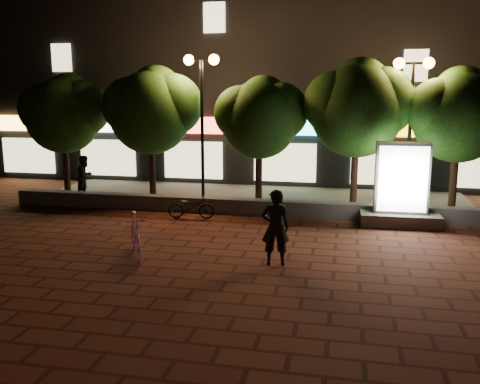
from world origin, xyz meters
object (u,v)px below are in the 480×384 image
(tree_left, at_px, (152,107))
(scooter_pink, at_px, (136,235))
(street_lamp_left, at_px, (202,91))
(tree_mid, at_px, (261,115))
(ad_kiosk, at_px, (401,192))
(street_lamp_right, at_px, (412,95))
(scooter_parked, at_px, (191,206))
(rider, at_px, (275,227))
(tree_far_right, at_px, (460,111))
(pedestrian, at_px, (85,176))
(tree_right, at_px, (359,105))
(tree_far_left, at_px, (65,111))

(tree_left, height_order, scooter_pink, tree_left)
(street_lamp_left, xyz_separation_m, scooter_pink, (0.04, -6.15, -3.50))
(tree_mid, height_order, ad_kiosk, tree_mid)
(tree_mid, relative_size, street_lamp_right, 0.90)
(scooter_parked, bearing_deg, rider, -146.26)
(tree_far_right, relative_size, pedestrian, 2.99)
(scooter_pink, bearing_deg, tree_left, 77.30)
(tree_mid, xyz_separation_m, tree_far_right, (6.50, 0.00, 0.15))
(tree_far_right, height_order, scooter_parked, tree_far_right)
(tree_left, bearing_deg, tree_right, 0.00)
(tree_far_right, distance_m, scooter_parked, 9.18)
(tree_far_left, height_order, tree_left, tree_left)
(scooter_parked, bearing_deg, pedestrian, 60.12)
(scooter_pink, distance_m, scooter_parked, 3.96)
(ad_kiosk, xyz_separation_m, rider, (-3.19, -4.40, -0.12))
(scooter_pink, bearing_deg, street_lamp_right, 11.60)
(tree_right, relative_size, street_lamp_left, 0.98)
(tree_right, distance_m, rider, 7.16)
(pedestrian, bearing_deg, tree_far_left, 74.67)
(tree_far_right, relative_size, rider, 2.65)
(street_lamp_left, bearing_deg, tree_far_right, 1.76)
(tree_right, height_order, scooter_pink, tree_right)
(tree_far_left, bearing_deg, ad_kiosk, -9.21)
(tree_far_left, distance_m, tree_left, 3.51)
(tree_left, bearing_deg, street_lamp_left, -7.70)
(street_lamp_right, relative_size, scooter_pink, 2.84)
(rider, bearing_deg, pedestrian, -46.35)
(street_lamp_left, bearing_deg, street_lamp_right, 0.00)
(tree_far_left, bearing_deg, tree_far_right, 0.00)
(tree_left, distance_m, street_lamp_left, 2.05)
(rider, height_order, scooter_parked, rider)
(street_lamp_left, bearing_deg, ad_kiosk, -14.32)
(ad_kiosk, bearing_deg, tree_far_right, 46.06)
(tree_far_left, bearing_deg, pedestrian, -21.31)
(scooter_parked, bearing_deg, tree_left, 35.37)
(tree_left, relative_size, tree_mid, 1.09)
(tree_mid, distance_m, ad_kiosk, 5.47)
(tree_far_left, relative_size, scooter_pink, 2.64)
(street_lamp_left, height_order, pedestrian, street_lamp_left)
(ad_kiosk, height_order, scooter_parked, ad_kiosk)
(tree_left, xyz_separation_m, ad_kiosk, (8.61, -1.96, -2.43))
(tree_mid, distance_m, street_lamp_left, 2.22)
(tree_right, bearing_deg, tree_far_left, -180.00)
(tree_right, height_order, rider, tree_right)
(tree_far_left, xyz_separation_m, street_lamp_left, (5.45, -0.26, 0.74))
(tree_far_left, distance_m, rider, 11.22)
(rider, bearing_deg, street_lamp_right, -129.53)
(tree_left, height_order, pedestrian, tree_left)
(tree_left, height_order, tree_far_right, tree_left)
(street_lamp_left, distance_m, pedestrian, 5.55)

